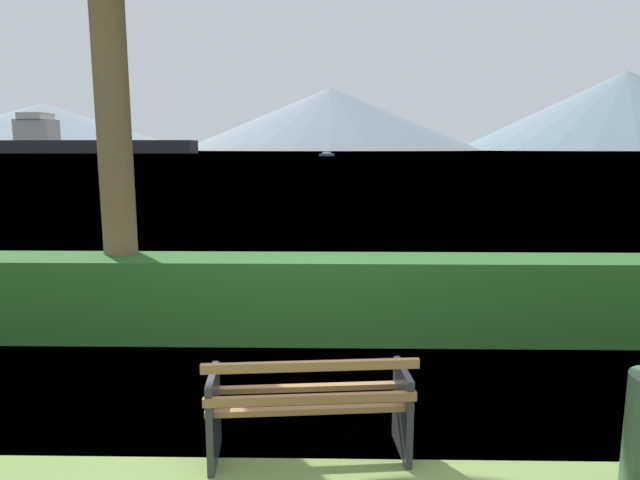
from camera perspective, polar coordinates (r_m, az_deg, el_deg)
The scene contains 7 objects.
ground_plane at distance 4.57m, azimuth -1.12°, elevation -21.03°, with size 1400.00×1400.00×0.00m, color olive.
water_surface at distance 313.88m, azimuth 1.08°, elevation 8.97°, with size 620.00×620.00×0.00m, color slate.
park_bench at distance 4.32m, azimuth -1.09°, elevation -16.62°, with size 1.55×0.70×0.87m.
hedge_row at distance 6.85m, azimuth -0.27°, elevation -5.95°, with size 10.56×0.76×1.01m, color #285B23.
cargo_ship_large at distance 280.47m, azimuth -23.11°, elevation 9.22°, with size 89.91×17.07×18.21m.
fishing_boat_near at distance 171.76m, azimuth 0.72°, elevation 8.77°, with size 4.64×8.54×1.25m.
distant_hills at distance 613.70m, azimuth 8.08°, elevation 12.36°, with size 949.86×345.30×82.43m.
Camera 1 is at (0.16, -3.94, 2.32)m, focal length 31.21 mm.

